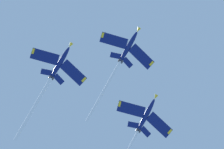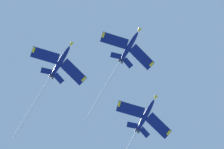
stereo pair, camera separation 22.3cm
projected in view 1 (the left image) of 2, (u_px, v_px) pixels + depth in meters
jet_lead at (122, 58)px, 167.16m from camera, size 21.38×31.85×12.14m
jet_left_wing at (142, 124)px, 164.45m from camera, size 19.78×29.47×10.34m
jet_right_wing at (50, 79)px, 162.55m from camera, size 21.32×32.15×11.35m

